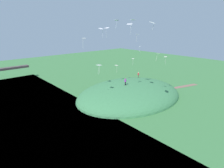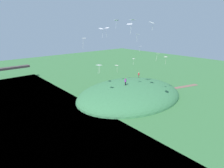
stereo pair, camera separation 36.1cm
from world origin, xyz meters
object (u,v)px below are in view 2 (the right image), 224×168
(person_watching_kites, at_px, (139,74))
(kite_11, at_px, (152,23))
(kite_8, at_px, (140,47))
(kite_12, at_px, (98,66))
(kite_1, at_px, (133,20))
(kite_10, at_px, (84,39))
(kite_6, at_px, (138,35))
(kite_5, at_px, (130,25))
(kite_3, at_px, (158,54))
(kite_4, at_px, (107,28))
(kite_14, at_px, (166,57))
(kite_2, at_px, (116,21))
(kite_7, at_px, (100,65))
(kite_0, at_px, (133,59))
(person_walking_path, at_px, (125,81))
(kite_13, at_px, (117,66))
(kite_9, at_px, (101,29))

(person_watching_kites, xyz_separation_m, kite_11, (-15.37, -15.24, 14.08))
(kite_8, distance_m, kite_12, 12.17)
(person_watching_kites, bearing_deg, kite_1, 4.87)
(kite_10, bearing_deg, kite_1, -68.91)
(kite_10, relative_size, kite_12, 1.11)
(kite_6, bearing_deg, kite_11, -131.00)
(kite_5, bearing_deg, kite_3, -54.40)
(kite_4, distance_m, kite_14, 15.05)
(kite_2, distance_m, kite_7, 13.79)
(kite_6, bearing_deg, kite_12, -175.10)
(kite_0, distance_m, kite_12, 16.35)
(kite_5, distance_m, kite_11, 9.32)
(kite_12, bearing_deg, kite_7, 49.90)
(kite_5, distance_m, kite_8, 7.45)
(person_walking_path, distance_m, kite_1, 15.55)
(kite_6, xyz_separation_m, kite_13, (-3.71, 3.56, -7.91))
(kite_8, relative_size, kite_14, 1.11)
(person_walking_path, height_order, kite_0, kite_0)
(kite_3, bearing_deg, person_walking_path, 103.16)
(kite_14, bearing_deg, kite_7, 129.91)
(kite_4, distance_m, kite_5, 5.98)
(kite_3, bearing_deg, kite_7, 112.69)
(person_walking_path, bearing_deg, kite_9, -74.28)
(kite_7, bearing_deg, kite_12, -130.10)
(kite_12, bearing_deg, kite_8, -5.87)
(kite_12, bearing_deg, kite_3, -37.15)
(kite_0, height_order, kite_5, kite_5)
(kite_7, distance_m, kite_8, 10.73)
(person_watching_kites, xyz_separation_m, kite_9, (-12.82, 1.25, 12.95))
(kite_11, xyz_separation_m, kite_13, (6.89, 15.75, -10.45))
(kite_8, distance_m, kite_10, 13.49)
(person_walking_path, relative_size, kite_10, 0.82)
(kite_5, relative_size, kite_12, 1.12)
(kite_11, bearing_deg, kite_5, 66.04)
(kite_1, xyz_separation_m, kite_6, (9.30, 6.78, -3.12))
(kite_12, xyz_separation_m, kite_14, (14.52, -6.55, 0.99))
(kite_10, height_order, kite_14, kite_10)
(kite_8, bearing_deg, kite_13, 110.71)
(kite_5, height_order, kite_12, kite_5)
(kite_13, bearing_deg, kite_11, -113.63)
(kite_4, distance_m, kite_11, 14.54)
(kite_0, height_order, kite_1, kite_1)
(kite_3, xyz_separation_m, kite_5, (-3.57, 4.98, 5.90))
(kite_1, bearing_deg, kite_5, 51.32)
(kite_11, bearing_deg, kite_6, 49.00)
(kite_9, distance_m, kite_11, 16.72)
(person_watching_kites, relative_size, kite_7, 0.79)
(kite_0, relative_size, kite_11, 1.29)
(kite_8, bearing_deg, kite_5, -165.87)
(person_watching_kites, relative_size, kite_12, 0.83)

